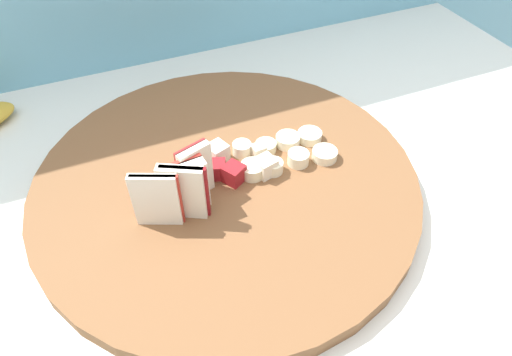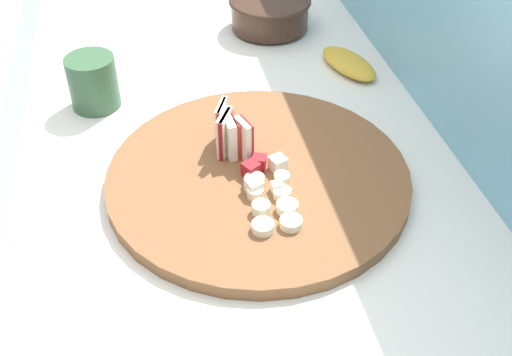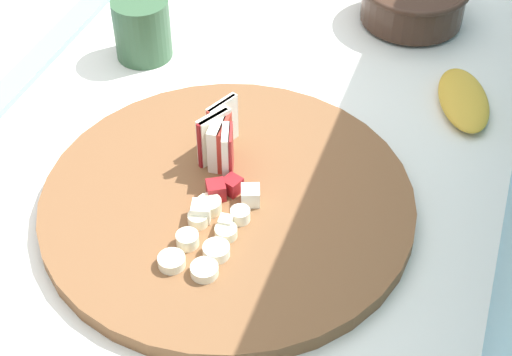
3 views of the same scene
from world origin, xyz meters
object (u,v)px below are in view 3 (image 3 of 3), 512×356
at_px(banana_slice_rows, 206,237).
at_px(cutting_board, 227,202).
at_px(apple_dice_pile, 225,198).
at_px(apple_wedge_fan, 220,138).
at_px(small_jar, 142,28).
at_px(banana_peel, 463,99).
at_px(ceramic_bowl, 413,0).

bearing_deg(banana_slice_rows, cutting_board, -177.60).
xyz_separation_m(cutting_board, apple_dice_pile, (0.01, 0.00, 0.02)).
bearing_deg(apple_wedge_fan, small_jar, -135.04).
bearing_deg(banana_slice_rows, banana_peel, 147.64).
distance_m(apple_wedge_fan, apple_dice_pile, 0.08).
xyz_separation_m(apple_dice_pile, small_jar, (-0.27, -0.23, 0.01)).
distance_m(ceramic_bowl, small_jar, 0.41).
bearing_deg(apple_wedge_fan, banana_peel, 131.14).
distance_m(apple_wedge_fan, small_jar, 0.28).
bearing_deg(banana_peel, small_jar, -86.12).
bearing_deg(ceramic_bowl, apple_wedge_fan, -20.24).
distance_m(apple_wedge_fan, banana_slice_rows, 0.14).
relative_size(apple_wedge_fan, small_jar, 1.00).
height_order(ceramic_bowl, small_jar, small_jar).
height_order(banana_slice_rows, banana_peel, banana_slice_rows).
height_order(cutting_board, apple_dice_pile, apple_dice_pile).
relative_size(banana_slice_rows, banana_peel, 0.83).
relative_size(banana_slice_rows, ceramic_bowl, 0.70).
distance_m(apple_wedge_fan, banana_peel, 0.35).
distance_m(ceramic_bowl, banana_peel, 0.22).
bearing_deg(small_jar, ceramic_bowl, 121.95).
bearing_deg(cutting_board, ceramic_bowl, 165.42).
bearing_deg(small_jar, apple_dice_pile, 40.42).
distance_m(cutting_board, small_jar, 0.34).
bearing_deg(ceramic_bowl, banana_slice_rows, -12.37).
distance_m(banana_slice_rows, ceramic_bowl, 0.56).
relative_size(cutting_board, small_jar, 4.86).
bearing_deg(small_jar, apple_wedge_fan, 44.96).
distance_m(banana_slice_rows, banana_peel, 0.43).
bearing_deg(cutting_board, small_jar, -138.36).
distance_m(cutting_board, banana_slice_rows, 0.08).
bearing_deg(small_jar, cutting_board, 41.64).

